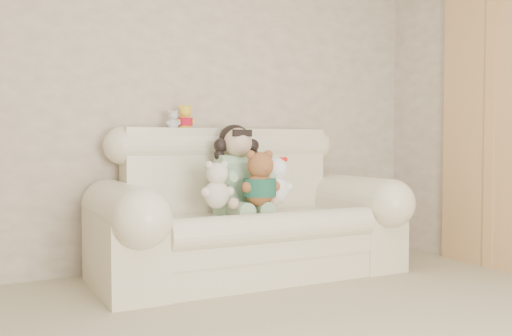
{
  "coord_description": "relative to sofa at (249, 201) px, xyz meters",
  "views": [
    {
      "loc": [
        -1.2,
        -1.45,
        0.91
      ],
      "look_at": [
        0.53,
        1.9,
        0.75
      ],
      "focal_mm": 39.27,
      "sensor_mm": 36.0,
      "label": 1
    }
  ],
  "objects": [
    {
      "name": "wall_back",
      "position": [
        -0.53,
        0.5,
        0.78
      ],
      "size": [
        4.5,
        0.0,
        4.5
      ],
      "primitive_type": "plane",
      "rotation": [
        1.57,
        0.0,
        0.0
      ],
      "color": "beige",
      "rests_on": "ground"
    },
    {
      "name": "sofa",
      "position": [
        0.0,
        0.0,
        0.0
      ],
      "size": [
        2.1,
        0.95,
        1.03
      ],
      "primitive_type": null,
      "color": "#FFF6CD",
      "rests_on": "floor"
    },
    {
      "name": "door_panel",
      "position": [
        1.69,
        -0.6,
        0.54
      ],
      "size": [
        0.06,
        0.9,
        2.1
      ],
      "primitive_type": "cube",
      "color": "tan",
      "rests_on": "floor"
    },
    {
      "name": "seated_child",
      "position": [
        -0.05,
        0.08,
        0.23
      ],
      "size": [
        0.44,
        0.52,
        0.64
      ],
      "primitive_type": null,
      "rotation": [
        0.0,
        0.0,
        0.13
      ],
      "color": "#2F7B30",
      "rests_on": "sofa"
    },
    {
      "name": "brown_teddy",
      "position": [
        -0.01,
        -0.17,
        0.2
      ],
      "size": [
        0.34,
        0.31,
        0.44
      ],
      "primitive_type": null,
      "rotation": [
        0.0,
        0.0,
        0.39
      ],
      "color": "brown",
      "rests_on": "sofa"
    },
    {
      "name": "white_cat",
      "position": [
        0.15,
        -0.11,
        0.18
      ],
      "size": [
        0.26,
        0.21,
        0.39
      ],
      "primitive_type": null,
      "rotation": [
        0.0,
        0.0,
        -0.08
      ],
      "color": "white",
      "rests_on": "sofa"
    },
    {
      "name": "cream_teddy",
      "position": [
        -0.31,
        -0.14,
        0.16
      ],
      "size": [
        0.28,
        0.26,
        0.36
      ],
      "primitive_type": null,
      "rotation": [
        0.0,
        0.0,
        0.43
      ],
      "color": "white",
      "rests_on": "sofa"
    },
    {
      "name": "yellow_mini_bear",
      "position": [
        -0.33,
        0.37,
        0.6
      ],
      "size": [
        0.15,
        0.13,
        0.21
      ],
      "primitive_type": null,
      "rotation": [
        0.0,
        0.0,
        0.15
      ],
      "color": "yellow",
      "rests_on": "sofa"
    },
    {
      "name": "grey_mini_plush",
      "position": [
        -0.43,
        0.34,
        0.58
      ],
      "size": [
        0.13,
        0.11,
        0.17
      ],
      "primitive_type": null,
      "rotation": [
        0.0,
        0.0,
        0.33
      ],
      "color": "silver",
      "rests_on": "sofa"
    }
  ]
}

